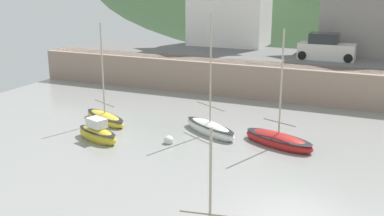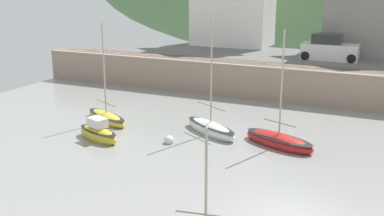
{
  "view_description": "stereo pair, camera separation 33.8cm",
  "coord_description": "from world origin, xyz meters",
  "px_view_note": "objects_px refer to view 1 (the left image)",
  "views": [
    {
      "loc": [
        2.64,
        -15.13,
        8.38
      ],
      "look_at": [
        -6.07,
        4.98,
        2.2
      ],
      "focal_mm": 43.62,
      "sensor_mm": 36.0,
      "label": 1
    },
    {
      "loc": [
        2.95,
        -15.0,
        8.38
      ],
      "look_at": [
        -6.07,
        4.98,
        2.2
      ],
      "focal_mm": 43.62,
      "sensor_mm": 36.0,
      "label": 2
    }
  ],
  "objects_px": {
    "dinghy_open_wooden": "(97,134)",
    "parked_car_near_slipway": "(326,49)",
    "sailboat_far_left": "(105,118)",
    "mooring_buoy": "(169,140)",
    "rowboat_small_beached": "(278,140)",
    "sailboat_tall_mast": "(210,128)"
  },
  "relations": [
    {
      "from": "sailboat_far_left",
      "to": "rowboat_small_beached",
      "type": "distance_m",
      "value": 10.45
    },
    {
      "from": "rowboat_small_beached",
      "to": "mooring_buoy",
      "type": "relative_size",
      "value": 11.94
    },
    {
      "from": "rowboat_small_beached",
      "to": "parked_car_near_slipway",
      "type": "relative_size",
      "value": 1.5
    },
    {
      "from": "sailboat_far_left",
      "to": "rowboat_small_beached",
      "type": "xyz_separation_m",
      "value": [
        10.45,
        0.14,
        0.02
      ]
    },
    {
      "from": "mooring_buoy",
      "to": "sailboat_far_left",
      "type": "bearing_deg",
      "value": 160.42
    },
    {
      "from": "dinghy_open_wooden",
      "to": "parked_car_near_slipway",
      "type": "relative_size",
      "value": 0.75
    },
    {
      "from": "parked_car_near_slipway",
      "to": "mooring_buoy",
      "type": "distance_m",
      "value": 16.58
    },
    {
      "from": "mooring_buoy",
      "to": "dinghy_open_wooden",
      "type": "bearing_deg",
      "value": -164.02
    },
    {
      "from": "rowboat_small_beached",
      "to": "parked_car_near_slipway",
      "type": "height_order",
      "value": "rowboat_small_beached"
    },
    {
      "from": "rowboat_small_beached",
      "to": "sailboat_tall_mast",
      "type": "bearing_deg",
      "value": -163.66
    },
    {
      "from": "sailboat_tall_mast",
      "to": "rowboat_small_beached",
      "type": "height_order",
      "value": "sailboat_tall_mast"
    },
    {
      "from": "sailboat_far_left",
      "to": "dinghy_open_wooden",
      "type": "xyz_separation_m",
      "value": [
        1.44,
        -2.88,
        0.08
      ]
    },
    {
      "from": "rowboat_small_beached",
      "to": "parked_car_near_slipway",
      "type": "xyz_separation_m",
      "value": [
        0.32,
        13.32,
        2.92
      ]
    },
    {
      "from": "sailboat_far_left",
      "to": "parked_car_near_slipway",
      "type": "distance_m",
      "value": 17.49
    },
    {
      "from": "dinghy_open_wooden",
      "to": "sailboat_far_left",
      "type": "bearing_deg",
      "value": 136.19
    },
    {
      "from": "dinghy_open_wooden",
      "to": "parked_car_near_slipway",
      "type": "distance_m",
      "value": 19.03
    },
    {
      "from": "dinghy_open_wooden",
      "to": "parked_car_near_slipway",
      "type": "xyz_separation_m",
      "value": [
        9.33,
        16.34,
        2.85
      ]
    },
    {
      "from": "dinghy_open_wooden",
      "to": "mooring_buoy",
      "type": "distance_m",
      "value": 3.84
    },
    {
      "from": "rowboat_small_beached",
      "to": "mooring_buoy",
      "type": "bearing_deg",
      "value": -137.9
    },
    {
      "from": "sailboat_far_left",
      "to": "dinghy_open_wooden",
      "type": "bearing_deg",
      "value": -37.09
    },
    {
      "from": "rowboat_small_beached",
      "to": "sailboat_far_left",
      "type": "bearing_deg",
      "value": -157.41
    },
    {
      "from": "sailboat_far_left",
      "to": "mooring_buoy",
      "type": "xyz_separation_m",
      "value": [
        5.13,
        -1.82,
        -0.12
      ]
    }
  ]
}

